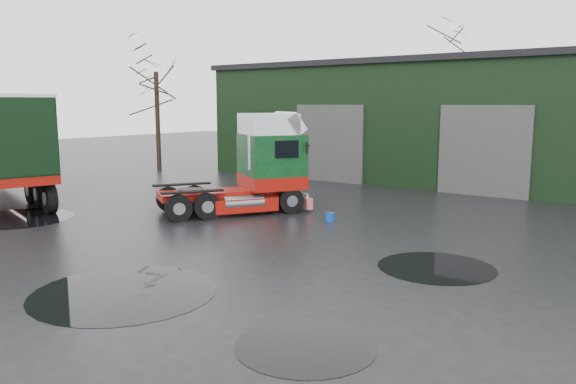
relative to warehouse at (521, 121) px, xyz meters
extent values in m
plane|color=black|center=(-2.00, -20.00, -3.16)|extent=(100.00, 100.00, 0.00)
cube|color=black|center=(0.00, 0.00, -0.16)|extent=(32.00, 12.00, 6.00)
cube|color=black|center=(0.00, 0.00, 2.99)|extent=(32.40, 12.40, 0.30)
cylinder|color=#083BB1|center=(-2.60, -14.61, -3.01)|extent=(0.39, 0.39, 0.30)
cylinder|color=black|center=(-2.26, -23.65, -3.15)|extent=(4.01, 4.01, 0.01)
cylinder|color=black|center=(2.54, -17.84, -3.15)|extent=(2.93, 2.93, 0.01)
cylinder|color=black|center=(-11.88, -20.81, -3.15)|extent=(3.87, 3.87, 0.01)
cylinder|color=black|center=(2.47, -23.58, -3.15)|extent=(2.44, 2.44, 0.01)
camera|label=1|loc=(7.52, -31.03, 0.92)|focal=35.00mm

